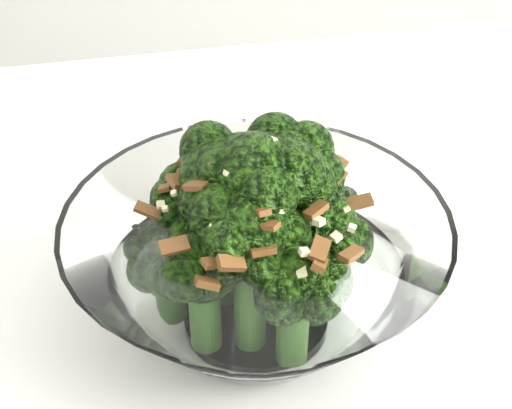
# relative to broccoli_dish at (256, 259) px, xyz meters

# --- Properties ---
(broccoli_dish) EXTENTS (0.22, 0.22, 0.14)m
(broccoli_dish) POSITION_rel_broccoli_dish_xyz_m (0.00, 0.00, 0.00)
(broccoli_dish) COLOR white
(broccoli_dish) RESTS_ON table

